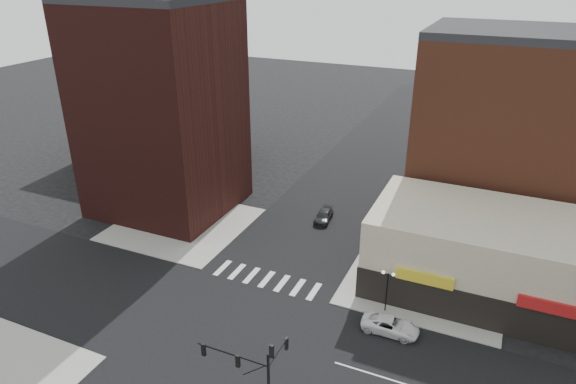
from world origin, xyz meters
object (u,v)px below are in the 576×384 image
at_px(traffic_signal, 258,371).
at_px(white_suv, 390,325).
at_px(dark_sedan_north, 324,216).
at_px(street_lamp_ne, 388,281).

relative_size(traffic_signal, white_suv, 1.58).
bearing_deg(white_suv, dark_sedan_north, 35.69).
xyz_separation_m(traffic_signal, white_suv, (5.86, 13.28, -4.28)).
distance_m(white_suv, dark_sedan_north, 20.99).
height_order(white_suv, dark_sedan_north, white_suv).
xyz_separation_m(street_lamp_ne, white_suv, (1.09, -2.55, -2.61)).
height_order(traffic_signal, white_suv, traffic_signal).
height_order(traffic_signal, street_lamp_ne, traffic_signal).
height_order(traffic_signal, dark_sedan_north, traffic_signal).
bearing_deg(street_lamp_ne, white_suv, -66.79).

